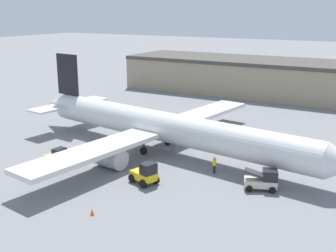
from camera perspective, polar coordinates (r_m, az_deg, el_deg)
ground_plane at (r=49.76m, az=0.00°, el=-3.63°), size 400.00×400.00×0.00m
terminal_building at (r=85.03m, az=14.78°, el=6.27°), size 61.76×15.18×6.90m
airplane at (r=49.47m, az=-0.92°, el=-0.12°), size 43.31×37.45×10.47m
ground_crew_worker at (r=43.68m, az=6.30°, el=-5.20°), size 0.38×0.38×1.75m
baggage_tug at (r=40.88m, az=-3.11°, el=-6.47°), size 3.05×2.55×2.23m
belt_loader_truck at (r=40.58m, az=12.77°, el=-7.15°), size 3.35×2.70×1.97m
pushback_tug at (r=46.89m, az=-14.83°, el=-4.16°), size 2.59×1.83×2.07m
safety_cone_near at (r=35.73m, az=-10.23°, el=-11.40°), size 0.36×0.36×0.55m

